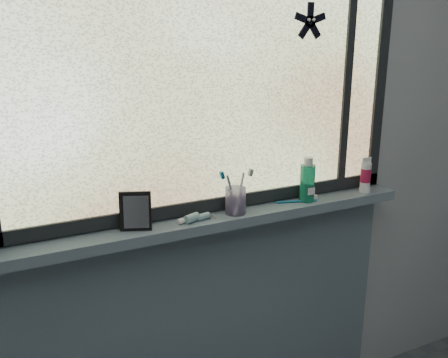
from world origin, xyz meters
name	(u,v)px	position (x,y,z in m)	size (l,w,h in m)	color
wall_back	(211,151)	(0.00, 1.30, 1.25)	(3.00, 0.01, 2.50)	#9EA3A8
windowsill	(220,220)	(0.00, 1.23, 1.00)	(1.62, 0.14, 0.04)	slate
sill_apron	(214,329)	(0.00, 1.29, 0.49)	(1.62, 0.02, 0.98)	slate
window_pane	(213,77)	(0.00, 1.28, 1.53)	(1.50, 0.01, 1.00)	silver
frame_bottom	(214,204)	(0.00, 1.28, 1.05)	(1.60, 0.03, 0.05)	black
frame_right	(380,69)	(0.78, 1.28, 1.53)	(0.05, 0.03, 1.10)	black
frame_mullion	(347,71)	(0.60, 1.28, 1.53)	(0.04, 0.03, 1.00)	black
starfish_sticker	(310,22)	(0.40, 1.27, 1.72)	(0.15, 0.02, 0.15)	black
vanity_mirror	(135,211)	(-0.32, 1.23, 1.09)	(0.11, 0.05, 0.14)	black
toothpaste_tube	(196,217)	(-0.10, 1.21, 1.04)	(0.18, 0.04, 0.03)	silver
toothbrush_cup	(236,201)	(0.06, 1.22, 1.07)	(0.08, 0.08, 0.10)	#A995C5
toothbrush_lying	(296,201)	(0.34, 1.22, 1.03)	(0.21, 0.02, 0.01)	#0D5B7C
mouthwash_bottle	(307,179)	(0.39, 1.22, 1.11)	(0.06, 0.06, 0.15)	#1C946A
cream_tube	(366,174)	(0.68, 1.21, 1.10)	(0.04, 0.04, 0.11)	silver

